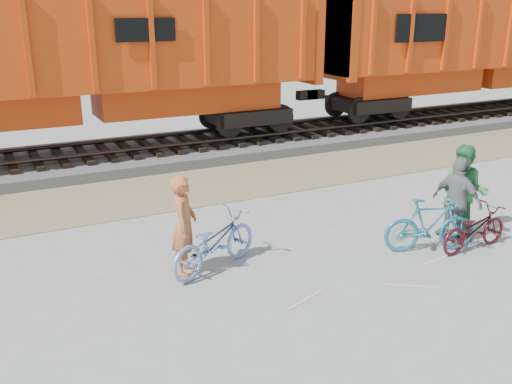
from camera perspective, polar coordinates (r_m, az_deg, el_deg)
ground at (r=10.32m, az=7.47°, el=-7.49°), size 120.00×120.00×0.00m
gravel_strip at (r=14.85m, az=-4.42°, el=0.73°), size 120.00×3.00×0.02m
ballast_bed at (r=17.99m, az=-8.71°, el=4.13°), size 120.00×4.00×0.30m
track at (r=17.92m, az=-8.76°, el=5.13°), size 120.00×2.60×0.24m
hopper_car_center at (r=16.96m, az=-16.98°, el=12.52°), size 14.00×3.13×4.65m
hopper_car_right at (r=24.53m, az=21.05°, el=13.61°), size 14.00×3.13×4.65m
bicycle_blue at (r=9.99m, az=-4.21°, el=-5.02°), size 2.08×1.41×1.03m
bicycle_teal at (r=11.17m, az=16.99°, el=-3.19°), size 1.80×1.08×1.05m
bicycle_maroon at (r=11.54m, az=21.00°, el=-3.44°), size 1.66×0.67×0.86m
person_solo at (r=9.77m, az=-7.19°, el=-3.33°), size 0.68×0.77×1.77m
person_man at (r=11.85m, az=20.04°, el=-0.09°), size 1.13×1.17×1.90m
person_woman at (r=11.58m, az=19.47°, el=-0.89°), size 0.66×1.09×1.73m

